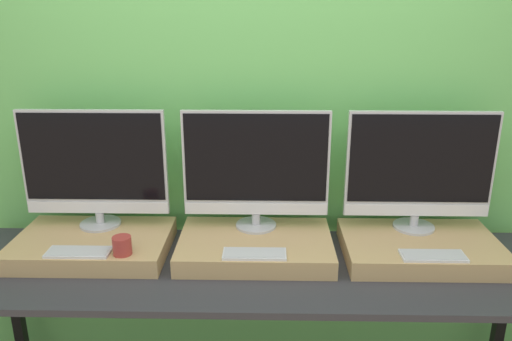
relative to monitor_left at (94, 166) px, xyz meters
name	(u,v)px	position (x,y,z in m)	size (l,w,h in m)	color
wall_back	(257,127)	(0.75, 0.20, 0.14)	(8.00, 0.04, 2.60)	#66B75B
workbench	(255,277)	(0.75, -0.23, -0.44)	(2.66, 0.72, 0.78)	#2D2D33
wooden_riser_left	(93,244)	(0.00, -0.12, -0.34)	(0.69, 0.46, 0.08)	tan
monitor_left	(94,166)	(0.00, 0.00, 0.00)	(0.67, 0.19, 0.56)	#B2B2B7
keyboard_left	(79,252)	(0.00, -0.29, -0.29)	(0.27, 0.10, 0.01)	silver
mug	(122,246)	(0.19, -0.29, -0.26)	(0.08, 0.08, 0.08)	#9E332D
wooden_riser_center	(255,246)	(0.75, -0.12, -0.34)	(0.69, 0.46, 0.08)	tan
monitor_center	(256,167)	(0.75, 0.00, 0.00)	(0.67, 0.19, 0.56)	#B2B2B7
keyboard_center	(254,254)	(0.75, -0.29, -0.29)	(0.27, 0.10, 0.01)	silver
wooden_riser_right	(420,248)	(1.49, -0.12, -0.34)	(0.69, 0.46, 0.08)	tan
monitor_right	(420,168)	(1.49, 0.00, 0.00)	(0.67, 0.19, 0.56)	#B2B2B7
keyboard_right	(433,256)	(1.49, -0.29, -0.29)	(0.27, 0.10, 0.01)	silver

